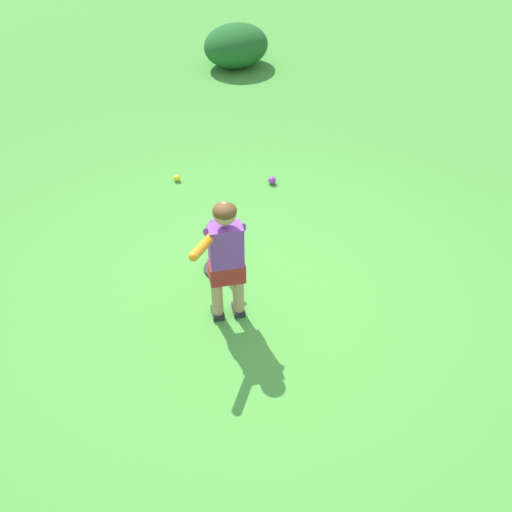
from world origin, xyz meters
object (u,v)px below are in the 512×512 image
(play_ball_center_lawn, at_px, (272,180))
(play_ball_midfield, at_px, (177,178))
(child_batter, at_px, (225,252))
(batting_tee, at_px, (219,261))

(play_ball_center_lawn, relative_size, play_ball_midfield, 1.15)
(child_batter, relative_size, play_ball_center_lawn, 12.97)
(child_batter, xyz_separation_m, batting_tee, (-0.48, 0.32, -0.55))
(child_batter, relative_size, batting_tee, 1.74)
(child_batter, distance_m, batting_tee, 0.80)
(child_batter, distance_m, play_ball_midfield, 2.24)
(play_ball_midfield, distance_m, batting_tee, 1.59)
(child_batter, height_order, play_ball_midfield, child_batter)
(play_ball_center_lawn, xyz_separation_m, play_ball_midfield, (-0.73, -0.72, -0.01))
(batting_tee, bearing_deg, play_ball_midfield, 157.33)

